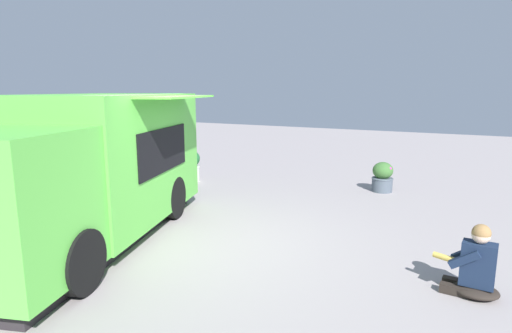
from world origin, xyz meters
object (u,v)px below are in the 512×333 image
at_px(food_truck, 84,171).
at_px(planter_flowering_near, 189,165).
at_px(person_customer, 475,268).
at_px(planter_flowering_far, 382,177).

distance_m(food_truck, planter_flowering_near, 4.59).
distance_m(food_truck, person_customer, 5.73).
bearing_deg(food_truck, planter_flowering_near, 16.37).
bearing_deg(person_customer, food_truck, 99.05).
xyz_separation_m(food_truck, planter_flowering_near, (4.35, 1.28, -0.69)).
height_order(planter_flowering_near, planter_flowering_far, planter_flowering_near).
relative_size(planter_flowering_near, planter_flowering_far, 1.19).
xyz_separation_m(planter_flowering_near, planter_flowering_far, (1.28, -4.81, -0.08)).
relative_size(food_truck, planter_flowering_near, 6.57).
bearing_deg(person_customer, planter_flowering_near, 63.33).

